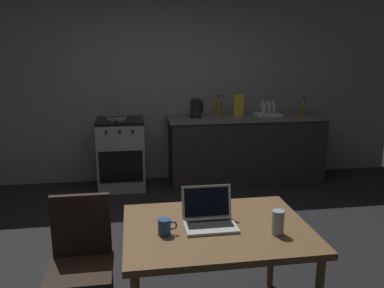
% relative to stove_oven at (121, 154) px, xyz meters
% --- Properties ---
extents(ground_plane, '(12.00, 12.00, 0.00)m').
position_rel_stove_oven_xyz_m(ground_plane, '(0.53, -2.13, -0.46)').
color(ground_plane, black).
extents(back_wall, '(6.40, 0.10, 2.81)m').
position_rel_stove_oven_xyz_m(back_wall, '(0.83, 0.35, 0.95)').
color(back_wall, gray).
rests_on(back_wall, ground_plane).
extents(kitchen_counter, '(2.16, 0.64, 0.92)m').
position_rel_stove_oven_xyz_m(kitchen_counter, '(1.70, 0.00, 0.00)').
color(kitchen_counter, '#282623').
rests_on(kitchen_counter, ground_plane).
extents(stove_oven, '(0.60, 0.62, 0.92)m').
position_rel_stove_oven_xyz_m(stove_oven, '(0.00, 0.00, 0.00)').
color(stove_oven, gray).
rests_on(stove_oven, ground_plane).
extents(dining_table, '(1.15, 0.87, 0.71)m').
position_rel_stove_oven_xyz_m(dining_table, '(0.65, -2.89, 0.18)').
color(dining_table, brown).
rests_on(dining_table, ground_plane).
extents(chair, '(0.40, 0.40, 0.87)m').
position_rel_stove_oven_xyz_m(chair, '(-0.20, -2.74, 0.04)').
color(chair, '#2D2116').
rests_on(chair, ground_plane).
extents(laptop, '(0.32, 0.27, 0.22)m').
position_rel_stove_oven_xyz_m(laptop, '(0.61, -2.86, 0.30)').
color(laptop, silver).
rests_on(laptop, dining_table).
extents(electric_kettle, '(0.18, 0.15, 0.25)m').
position_rel_stove_oven_xyz_m(electric_kettle, '(1.00, 0.00, 0.58)').
color(electric_kettle, black).
rests_on(electric_kettle, kitchen_counter).
extents(bottle, '(0.06, 0.06, 0.26)m').
position_rel_stove_oven_xyz_m(bottle, '(2.49, -0.05, 0.58)').
color(bottle, '#8C601E').
rests_on(bottle, kitchen_counter).
extents(frying_pan, '(0.27, 0.44, 0.05)m').
position_rel_stove_oven_xyz_m(frying_pan, '(-0.04, -0.03, 0.48)').
color(frying_pan, gray).
rests_on(frying_pan, stove_oven).
extents(coffee_mug, '(0.12, 0.08, 0.10)m').
position_rel_stove_oven_xyz_m(coffee_mug, '(0.32, -2.95, 0.30)').
color(coffee_mug, '#264C8C').
rests_on(coffee_mug, dining_table).
extents(drinking_glass, '(0.07, 0.07, 0.15)m').
position_rel_stove_oven_xyz_m(drinking_glass, '(0.98, -3.05, 0.33)').
color(drinking_glass, '#99B7C6').
rests_on(drinking_glass, dining_table).
extents(cereal_box, '(0.13, 0.05, 0.29)m').
position_rel_stove_oven_xyz_m(cereal_box, '(1.59, 0.02, 0.61)').
color(cereal_box, gold).
rests_on(cereal_box, kitchen_counter).
extents(dish_rack, '(0.34, 0.26, 0.21)m').
position_rel_stove_oven_xyz_m(dish_rack, '(2.00, 0.00, 0.51)').
color(dish_rack, silver).
rests_on(dish_rack, kitchen_counter).
extents(bottle_b, '(0.08, 0.08, 0.28)m').
position_rel_stove_oven_xyz_m(bottle_b, '(1.33, 0.08, 0.59)').
color(bottle_b, '#8C601E').
rests_on(bottle_b, kitchen_counter).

